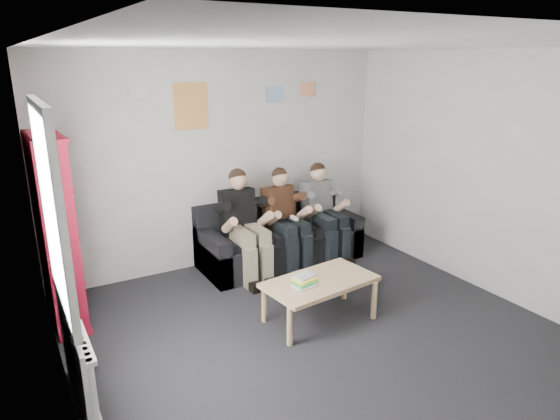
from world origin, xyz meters
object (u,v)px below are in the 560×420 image
Objects in this scene: sofa at (279,240)px; bookshelf at (58,232)px; person_left at (245,226)px; person_middle at (286,220)px; coffee_table at (320,285)px; person_right at (324,213)px.

bookshelf is (-2.66, -0.27, 0.67)m from sofa.
person_middle is at bearing 5.19° from person_left.
bookshelf is 2.68m from person_middle.
person_left is (2.08, 0.07, -0.31)m from bookshelf.
person_left reaches higher than coffee_table.
person_middle reaches higher than sofa.
person_right is at bearing -8.49° from person_middle.
sofa is at bearing 81.50° from person_middle.
coffee_table is (-0.41, -1.57, 0.11)m from sofa.
bookshelf is 1.51× the size of person_middle.
coffee_table is 0.85× the size of person_left.
sofa is 2.76m from bookshelf.
sofa reaches higher than coffee_table.
person_left reaches higher than sofa.
person_left is at bearing 97.15° from coffee_table.
person_middle is (0.41, 1.37, 0.24)m from coffee_table.
coffee_table is 1.71m from person_right.
sofa is at bearing 156.96° from person_right.
person_left is 1.04× the size of person_right.
sofa is 0.72m from person_left.
person_left reaches higher than person_middle.
person_right is (0.59, 0.00, 0.00)m from person_middle.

